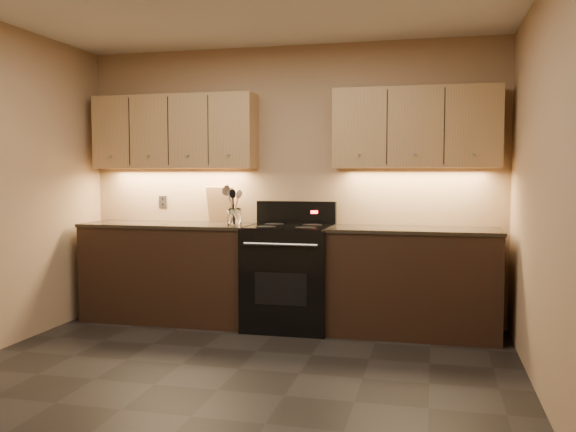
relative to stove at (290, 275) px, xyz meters
name	(u,v)px	position (x,y,z in m)	size (l,w,h in m)	color
floor	(218,390)	(-0.08, -1.68, -0.48)	(4.00, 4.00, 0.00)	black
wall_back	(289,184)	(-0.08, 0.32, 0.82)	(4.00, 0.04, 2.60)	tan
wall_right	(555,192)	(1.92, -1.68, 0.82)	(0.04, 4.00, 2.60)	tan
counter_left	(170,272)	(-1.18, 0.02, -0.01)	(1.62, 0.62, 0.93)	black
counter_right	(413,281)	(1.10, 0.02, -0.01)	(1.46, 0.62, 0.93)	black
stove	(290,275)	(0.00, 0.00, 0.00)	(0.76, 0.68, 1.14)	black
upper_cab_left	(175,132)	(-1.18, 0.17, 1.32)	(1.60, 0.30, 0.70)	tan
upper_cab_right	(416,128)	(1.10, 0.17, 1.32)	(1.44, 0.30, 0.70)	tan
outlet_plate	(163,202)	(-1.38, 0.31, 0.64)	(0.09, 0.01, 0.12)	#B2B5BA
utensil_crock	(234,217)	(-0.50, -0.07, 0.52)	(0.16, 0.16, 0.16)	white
cutting_board	(221,204)	(-0.75, 0.27, 0.62)	(0.28, 0.02, 0.35)	tan
wooden_spoon	(231,206)	(-0.53, -0.09, 0.62)	(0.06, 0.06, 0.31)	tan
black_spoon	(234,206)	(-0.51, -0.04, 0.62)	(0.06, 0.06, 0.31)	black
steel_spatula	(237,203)	(-0.48, -0.06, 0.65)	(0.08, 0.08, 0.37)	silver
steel_skimmer	(237,205)	(-0.46, -0.09, 0.64)	(0.09, 0.09, 0.35)	silver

